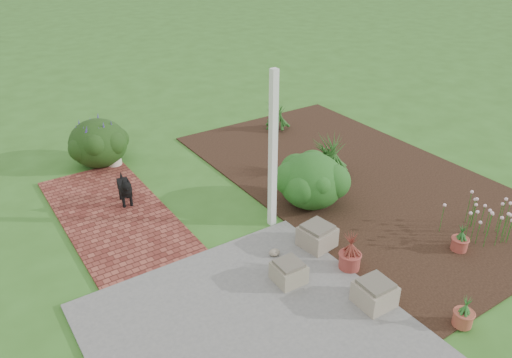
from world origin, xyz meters
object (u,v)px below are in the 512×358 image
black_dog (125,188)px  cream_ceramic_urn (113,155)px  stone_trough_near (375,294)px  evergreen_shrub (312,180)px

black_dog → cream_ceramic_urn: size_ratio=1.53×
stone_trough_near → evergreen_shrub: (0.89, 2.35, 0.31)m
black_dog → cream_ceramic_urn: bearing=87.3°
stone_trough_near → cream_ceramic_urn: 5.78m
black_dog → evergreen_shrub: 3.09m
black_dog → cream_ceramic_urn: black_dog is taller
stone_trough_near → black_dog: 4.38m
black_dog → stone_trough_near: bearing=-57.7°
stone_trough_near → evergreen_shrub: 2.53m
black_dog → cream_ceramic_urn: (0.34, 1.58, -0.11)m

